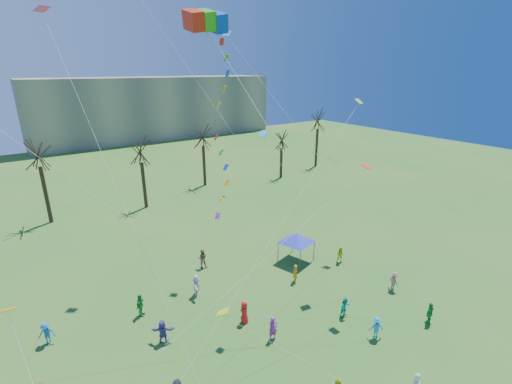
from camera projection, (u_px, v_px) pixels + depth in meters
distant_building at (157, 107)px, 91.64m from camera, size 60.00×14.00×15.00m
bare_tree_row at (131, 152)px, 45.03m from camera, size 71.41×9.20×10.73m
big_box_kite at (228, 133)px, 17.27m from camera, size 4.52×5.67×20.28m
canopy_tent_blue at (297, 238)px, 32.73m from camera, size 3.58×3.58×2.78m
festival_crowd at (230, 327)px, 23.69m from camera, size 25.46×17.60×1.84m
small_kites_aloft at (221, 134)px, 23.12m from camera, size 32.22×19.63×31.24m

